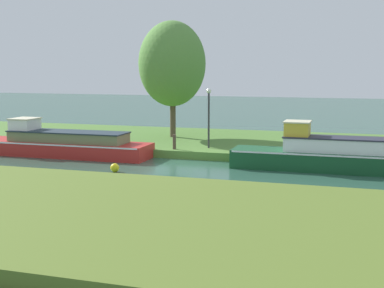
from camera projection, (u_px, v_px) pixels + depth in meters
name	position (u px, v px, depth m)	size (l,w,h in m)	color
ground_plane	(174.00, 167.00, 24.63)	(120.00, 120.00, 0.00)	#2C5343
riverbank_far	(214.00, 142.00, 31.21)	(72.00, 10.00, 0.40)	#4C7730
riverbank_near	(73.00, 212.00, 16.10)	(72.00, 10.00, 0.40)	#576E28
red_barge	(62.00, 144.00, 27.59)	(9.27, 2.09, 1.88)	#B22521
forest_narrowboat	(345.00, 156.00, 23.45)	(9.76, 1.86, 2.14)	#154927
willow_tree_left	(172.00, 64.00, 31.43)	(3.79, 4.79, 6.77)	brown
lamp_post	(209.00, 111.00, 27.40)	(0.24, 0.24, 3.03)	#333338
mooring_post_near	(174.00, 142.00, 27.14)	(0.17, 0.17, 0.74)	#45362A
channel_buoy	(115.00, 168.00, 23.31)	(0.38, 0.38, 0.38)	yellow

